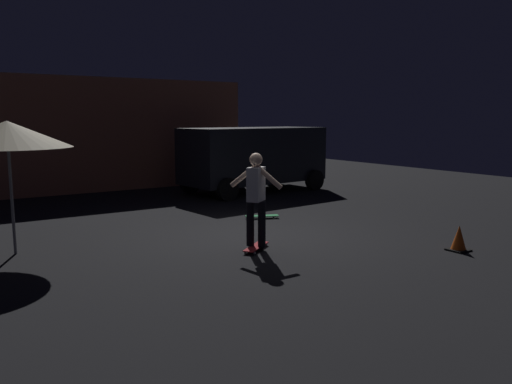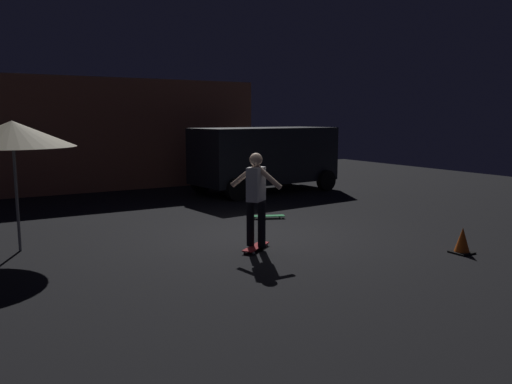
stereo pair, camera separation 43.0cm
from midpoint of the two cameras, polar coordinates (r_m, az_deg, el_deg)
ground_plane at (r=10.32m, az=-0.93°, el=-4.93°), size 28.00×28.00×0.00m
low_building at (r=18.44m, az=-19.54°, el=6.08°), size 10.57×3.09×3.60m
parked_van at (r=16.36m, az=-0.99°, el=4.08°), size 4.76×2.59×2.03m
patio_umbrella at (r=9.76m, az=-26.96°, el=5.71°), size 2.10×2.10×2.30m
skateboard_ridden at (r=9.27m, az=-1.34°, el=-6.10°), size 0.75×0.62×0.07m
skateboard_spare at (r=12.10m, az=-0.35°, el=-2.69°), size 0.80×0.49×0.07m
skater at (r=9.08m, az=-1.36°, el=-0.09°), size 0.64×0.85×1.67m
traffic_cone at (r=9.79m, az=20.36°, el=-4.91°), size 0.34×0.34×0.46m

